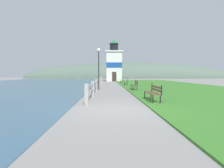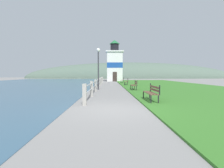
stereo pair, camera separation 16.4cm
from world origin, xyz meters
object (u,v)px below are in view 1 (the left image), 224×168
at_px(park_bench_midway, 135,84).
at_px(park_bench_far, 127,81).
at_px(park_bench_by_lighthouse, 122,80).
at_px(lamp_post, 99,61).
at_px(park_bench_near, 154,92).
at_px(lighthouse, 114,64).

bearing_deg(park_bench_midway, park_bench_far, -88.07).
height_order(park_bench_by_lighthouse, lamp_post, lamp_post).
distance_m(park_bench_by_lighthouse, lamp_post, 14.27).
bearing_deg(park_bench_near, park_bench_by_lighthouse, -90.56).
xyz_separation_m(park_bench_near, park_bench_by_lighthouse, (0.09, 21.12, -0.00)).
bearing_deg(park_bench_far, lighthouse, -78.24).
relative_size(park_bench_by_lighthouse, lighthouse, 0.21).
relative_size(park_bench_midway, lamp_post, 0.43).
relative_size(park_bench_midway, park_bench_far, 0.93).
xyz_separation_m(park_bench_far, lighthouse, (-1.20, 14.18, 3.22)).
bearing_deg(park_bench_by_lighthouse, lamp_post, 80.11).
distance_m(park_bench_far, park_bench_by_lighthouse, 6.57).
height_order(park_bench_midway, lighthouse, lighthouse).
bearing_deg(park_bench_far, lamp_post, 70.93).
height_order(park_bench_near, park_bench_midway, same).
bearing_deg(lamp_post, lighthouse, 83.91).
relative_size(park_bench_far, lamp_post, 0.46).
bearing_deg(lamp_post, park_bench_by_lighthouse, 75.99).
xyz_separation_m(lighthouse, lamp_post, (-2.27, -21.28, -1.01)).
relative_size(park_bench_near, lighthouse, 0.21).
height_order(park_bench_midway, park_bench_far, same).
bearing_deg(park_bench_near, lighthouse, -88.21).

